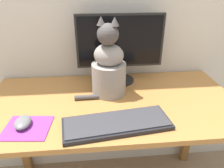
% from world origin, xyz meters
% --- Properties ---
extents(desk, '(1.26, 0.64, 0.74)m').
position_xyz_m(desk, '(0.00, 0.00, 0.63)').
color(desk, '#A87038').
rests_on(desk, ground_plane).
extents(monitor, '(0.48, 0.17, 0.39)m').
position_xyz_m(monitor, '(0.07, 0.22, 0.95)').
color(monitor, black).
rests_on(monitor, desk).
extents(keyboard, '(0.47, 0.22, 0.02)m').
position_xyz_m(keyboard, '(-0.00, -0.20, 0.75)').
color(keyboard, black).
rests_on(keyboard, desk).
extents(mousepad_left, '(0.20, 0.18, 0.00)m').
position_xyz_m(mousepad_left, '(-0.37, -0.18, 0.74)').
color(mousepad_left, purple).
rests_on(mousepad_left, desk).
extents(computer_mouse_left, '(0.07, 0.10, 0.03)m').
position_xyz_m(computer_mouse_left, '(-0.39, -0.17, 0.76)').
color(computer_mouse_left, slate).
rests_on(computer_mouse_left, mousepad_left).
extents(cat, '(0.29, 0.22, 0.40)m').
position_xyz_m(cat, '(-0.01, 0.08, 0.89)').
color(cat, gray).
rests_on(cat, desk).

